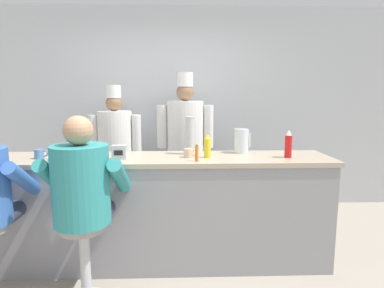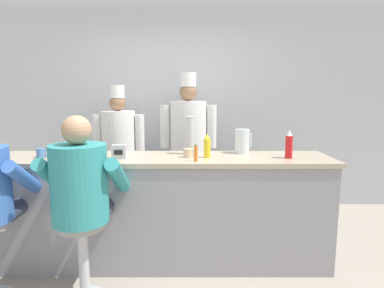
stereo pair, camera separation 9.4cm
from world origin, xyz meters
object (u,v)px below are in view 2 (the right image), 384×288
diner_seated_teal (82,189)px  coffee_mug_tan (189,153)px  water_pitcher_clear (242,141)px  breakfast_plate (91,159)px  napkin_dispenser_chrome (119,152)px  cup_stack_steel (190,135)px  cook_in_whites_near (119,145)px  mustard_bottle_yellow (207,146)px  cook_in_whites_far (189,138)px  hot_sauce_bottle_orange (196,153)px  cereal_bowl (58,159)px  ketchup_bottle_red (289,145)px  coffee_mug_blue (42,153)px

diner_seated_teal → coffee_mug_tan: bearing=33.6°
water_pitcher_clear → breakfast_plate: 1.38m
water_pitcher_clear → napkin_dispenser_chrome: (-1.11, -0.26, -0.05)m
cup_stack_steel → cook_in_whites_near: cook_in_whites_near is taller
mustard_bottle_yellow → cook_in_whites_far: (-0.18, 1.23, -0.10)m
coffee_mug_tan → cook_in_whites_near: (-0.89, 1.20, -0.12)m
hot_sauce_bottle_orange → cereal_bowl: 1.15m
cereal_bowl → cook_in_whites_far: bearing=52.7°
ketchup_bottle_red → hot_sauce_bottle_orange: (-0.81, -0.14, -0.05)m
coffee_mug_tan → napkin_dispenser_chrome: size_ratio=0.96×
hot_sauce_bottle_orange → cook_in_whites_far: 1.40m
ketchup_bottle_red → hot_sauce_bottle_orange: 0.83m
water_pitcher_clear → diner_seated_teal: bearing=-150.7°
mustard_bottle_yellow → breakfast_plate: size_ratio=0.96×
napkin_dispenser_chrome → cook_in_whites_near: size_ratio=0.07×
breakfast_plate → coffee_mug_blue: coffee_mug_blue is taller
ketchup_bottle_red → water_pitcher_clear: size_ratio=1.08×
water_pitcher_clear → cook_in_whites_near: size_ratio=0.14×
mustard_bottle_yellow → coffee_mug_blue: mustard_bottle_yellow is taller
napkin_dispenser_chrome → cook_in_whites_near: cook_in_whites_near is taller
ketchup_bottle_red → water_pitcher_clear: 0.44m
water_pitcher_clear → cook_in_whites_far: 1.15m
water_pitcher_clear → coffee_mug_blue: water_pitcher_clear is taller
mustard_bottle_yellow → coffee_mug_tan: mustard_bottle_yellow is taller
cereal_bowl → cook_in_whites_far: 1.76m
coffee_mug_tan → diner_seated_teal: size_ratio=0.09×
cup_stack_steel → cook_in_whites_far: bearing=91.6°
cereal_bowl → cook_in_whites_far: (1.07, 1.40, -0.02)m
hot_sauce_bottle_orange → cereal_bowl: hot_sauce_bottle_orange is taller
mustard_bottle_yellow → diner_seated_teal: (-0.95, -0.51, -0.23)m
ketchup_bottle_red → diner_seated_teal: diner_seated_teal is taller
cook_in_whites_near → coffee_mug_tan: bearing=-53.4°
cereal_bowl → napkin_dispenser_chrome: 0.50m
breakfast_plate → water_pitcher_clear: bearing=15.5°
napkin_dispenser_chrome → coffee_mug_tan: bearing=5.2°
ketchup_bottle_red → cup_stack_steel: (-0.86, 0.20, 0.06)m
napkin_dispenser_chrome → cook_in_whites_far: size_ratio=0.07×
hot_sauce_bottle_orange → coffee_mug_blue: 1.37m
hot_sauce_bottle_orange → diner_seated_teal: bearing=-157.8°
breakfast_plate → diner_seated_teal: (0.04, -0.36, -0.15)m
mustard_bottle_yellow → coffee_mug_blue: size_ratio=1.80×
coffee_mug_tan → cereal_bowl: bearing=-170.4°
diner_seated_teal → ketchup_bottle_red: bearing=16.2°
cereal_bowl → ketchup_bottle_red: bearing=4.3°
cereal_bowl → coffee_mug_blue: 0.28m
coffee_mug_tan → coffee_mug_blue: bearing=-179.4°
breakfast_plate → diner_seated_teal: 0.39m
mustard_bottle_yellow → coffee_mug_blue: 1.47m
water_pitcher_clear → cook_in_whites_near: (-1.40, 1.00, -0.20)m
ketchup_bottle_red → cook_in_whites_near: 2.17m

